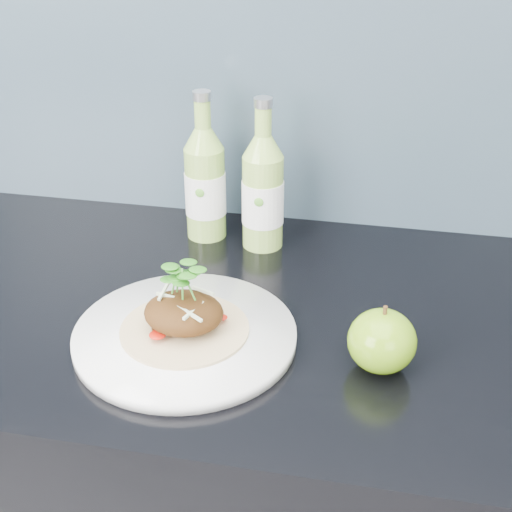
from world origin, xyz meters
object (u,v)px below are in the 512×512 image
object	(u,v)px
cider_bottle_right	(263,192)
green_apple	(382,341)
dinner_plate	(185,336)
cider_bottle_left	(205,183)

from	to	relation	value
cider_bottle_right	green_apple	bearing A→B (deg)	-72.94
green_apple	cider_bottle_right	xyz separation A→B (m)	(-0.20, 0.28, 0.05)
green_apple	cider_bottle_right	world-z (taller)	cider_bottle_right
green_apple	cider_bottle_right	size ratio (longest dim) A/B	0.39
dinner_plate	cider_bottle_left	distance (m)	0.31
dinner_plate	cider_bottle_left	bearing A→B (deg)	99.50
green_apple	cider_bottle_left	bearing A→B (deg)	134.76
dinner_plate	cider_bottle_right	distance (m)	0.29
cider_bottle_left	cider_bottle_right	distance (m)	0.10
dinner_plate	green_apple	distance (m)	0.25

